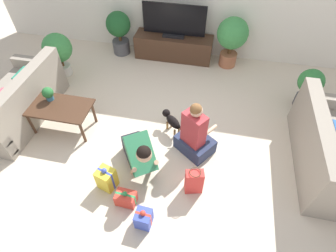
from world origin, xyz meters
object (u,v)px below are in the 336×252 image
at_px(tv_console, 174,47).
at_px(dog, 171,120).
at_px(person_kneeling, 139,152).
at_px(tabletop_plant, 48,93).
at_px(tv, 174,22).
at_px(potted_plant_corner_right, 309,85).
at_px(coffee_table, 59,109).
at_px(person_sitting, 195,135).
at_px(gift_box_a, 107,178).
at_px(gift_box_b, 126,198).
at_px(potted_plant_back_left, 119,30).
at_px(potted_plant_back_right, 232,37).
at_px(gift_box_c, 144,218).
at_px(sofa_left, 18,103).
at_px(potted_plant_corner_left, 58,50).
at_px(gift_bag_a, 194,182).
at_px(sofa_right, 330,151).

xyz_separation_m(tv_console, dog, (0.37, -2.08, -0.02)).
distance_m(person_kneeling, tabletop_plant, 1.73).
distance_m(tv, potted_plant_corner_right, 2.72).
xyz_separation_m(coffee_table, tv_console, (1.33, 2.37, -0.16)).
height_order(person_sitting, gift_box_a, person_sitting).
bearing_deg(gift_box_b, tv, 90.80).
relative_size(person_kneeling, gift_box_a, 2.08).
bearing_deg(dog, potted_plant_back_left, -99.72).
xyz_separation_m(tv, dog, (0.37, -2.08, -0.56)).
distance_m(coffee_table, potted_plant_back_right, 3.41).
distance_m(potted_plant_back_left, gift_box_a, 3.34).
distance_m(potted_plant_corner_right, gift_box_c, 3.41).
bearing_deg(person_kneeling, gift_box_c, -104.94).
distance_m(gift_box_a, tabletop_plant, 1.65).
height_order(potted_plant_back_left, tabletop_plant, potted_plant_back_left).
distance_m(tv_console, potted_plant_back_right, 1.21).
distance_m(dog, gift_box_c, 1.58).
distance_m(sofa_left, gift_box_a, 2.13).
bearing_deg(gift_box_c, tv_console, 95.39).
bearing_deg(potted_plant_back_left, tv, 2.49).
distance_m(tv_console, potted_plant_corner_left, 2.28).
bearing_deg(person_kneeling, tabletop_plant, 124.54).
bearing_deg(gift_bag_a, gift_box_c, -132.38).
bearing_deg(tabletop_plant, potted_plant_back_right, 39.53).
height_order(tv_console, potted_plant_back_left, potted_plant_back_left).
bearing_deg(potted_plant_corner_left, potted_plant_corner_right, 0.06).
height_order(tv, gift_box_c, tv).
bearing_deg(person_sitting, sofa_left, 33.36).
bearing_deg(gift_box_c, potted_plant_corner_right, 50.76).
relative_size(potted_plant_corner_right, potted_plant_back_left, 0.80).
xyz_separation_m(potted_plant_corner_right, gift_box_a, (-2.77, -2.23, -0.28)).
xyz_separation_m(tv, gift_box_c, (0.35, -3.66, -0.65)).
height_order(potted_plant_corner_left, gift_box_b, potted_plant_corner_left).
bearing_deg(gift_box_c, sofa_left, 151.05).
distance_m(person_kneeling, gift_box_a, 0.54).
distance_m(person_kneeling, person_sitting, 0.84).
bearing_deg(sofa_right, potted_plant_corner_left, 75.09).
bearing_deg(sofa_right, sofa_left, 90.06).
distance_m(dog, gift_bag_a, 1.12).
bearing_deg(gift_box_a, tv_console, 85.24).
relative_size(potted_plant_corner_right, gift_box_c, 2.32).
bearing_deg(sofa_right, potted_plant_back_right, 33.88).
bearing_deg(dog, tv, -126.43).
distance_m(tv, potted_plant_corner_left, 2.27).
height_order(potted_plant_back_right, gift_box_c, potted_plant_back_right).
distance_m(tv, gift_box_a, 3.32).
relative_size(coffee_table, gift_box_a, 2.47).
distance_m(gift_box_c, gift_bag_a, 0.78).
xyz_separation_m(potted_plant_corner_left, potted_plant_back_left, (0.86, 0.98, -0.00)).
bearing_deg(sofa_left, potted_plant_back_right, 123.96).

